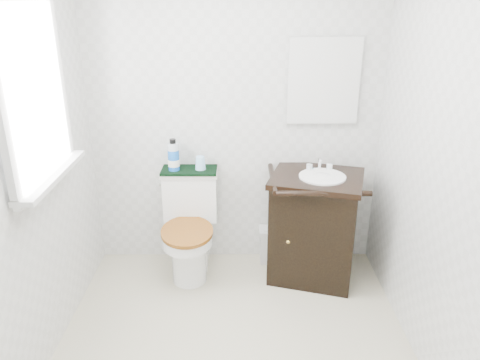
{
  "coord_description": "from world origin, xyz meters",
  "views": [
    {
      "loc": [
        0.03,
        -2.23,
        2.03
      ],
      "look_at": [
        0.04,
        0.75,
        0.85
      ],
      "focal_mm": 35.0,
      "sensor_mm": 36.0,
      "label": 1
    }
  ],
  "objects_px": {
    "vanity": "(315,224)",
    "cup": "(200,163)",
    "trash_bin": "(271,244)",
    "toilet": "(190,230)",
    "mouthwash_bottle": "(173,156)"
  },
  "relations": [
    {
      "from": "vanity",
      "to": "cup",
      "type": "height_order",
      "value": "vanity"
    },
    {
      "from": "vanity",
      "to": "trash_bin",
      "type": "relative_size",
      "value": 3.16
    },
    {
      "from": "vanity",
      "to": "toilet",
      "type": "bearing_deg",
      "value": 176.07
    },
    {
      "from": "mouthwash_bottle",
      "to": "cup",
      "type": "xyz_separation_m",
      "value": [
        0.2,
        0.01,
        -0.06
      ]
    },
    {
      "from": "toilet",
      "to": "trash_bin",
      "type": "distance_m",
      "value": 0.68
    },
    {
      "from": "cup",
      "to": "vanity",
      "type": "bearing_deg",
      "value": -12.09
    },
    {
      "from": "vanity",
      "to": "cup",
      "type": "xyz_separation_m",
      "value": [
        -0.86,
        0.18,
        0.42
      ]
    },
    {
      "from": "mouthwash_bottle",
      "to": "cup",
      "type": "distance_m",
      "value": 0.21
    },
    {
      "from": "toilet",
      "to": "cup",
      "type": "distance_m",
      "value": 0.53
    },
    {
      "from": "toilet",
      "to": "mouthwash_bottle",
      "type": "distance_m",
      "value": 0.59
    },
    {
      "from": "mouthwash_bottle",
      "to": "cup",
      "type": "height_order",
      "value": "mouthwash_bottle"
    },
    {
      "from": "vanity",
      "to": "mouthwash_bottle",
      "type": "relative_size",
      "value": 3.83
    },
    {
      "from": "toilet",
      "to": "mouthwash_bottle",
      "type": "relative_size",
      "value": 3.28
    },
    {
      "from": "trash_bin",
      "to": "cup",
      "type": "xyz_separation_m",
      "value": [
        -0.55,
        -0.01,
        0.71
      ]
    },
    {
      "from": "toilet",
      "to": "cup",
      "type": "xyz_separation_m",
      "value": [
        0.09,
        0.12,
        0.51
      ]
    }
  ]
}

